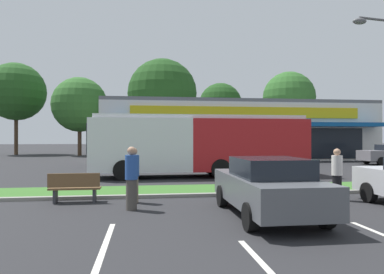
% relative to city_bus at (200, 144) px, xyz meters
% --- Properties ---
extents(grass_median, '(56.00, 2.20, 0.12)m').
position_rel_city_bus_xyz_m(grass_median, '(1.24, -5.11, -1.70)').
color(grass_median, '#386B28').
rests_on(grass_median, ground_plane).
extents(curb_lip, '(56.00, 0.24, 0.12)m').
position_rel_city_bus_xyz_m(curb_lip, '(1.24, -6.33, -1.70)').
color(curb_lip, gray).
rests_on(curb_lip, ground_plane).
extents(parking_stripe_0, '(0.12, 4.80, 0.01)m').
position_rel_city_bus_xyz_m(parking_stripe_0, '(-3.69, -12.32, -1.76)').
color(parking_stripe_0, silver).
rests_on(parking_stripe_0, ground_plane).
extents(storefront_building, '(25.28, 12.15, 5.51)m').
position_rel_city_bus_xyz_m(storefront_building, '(6.00, 16.29, 1.00)').
color(storefront_building, silver).
rests_on(storefront_building, ground_plane).
extents(tree_far_left, '(7.04, 7.04, 11.24)m').
position_rel_city_bus_xyz_m(tree_far_left, '(-18.50, 27.02, 5.94)').
color(tree_far_left, '#473323').
rests_on(tree_far_left, ground_plane).
extents(tree_left, '(6.37, 6.37, 9.12)m').
position_rel_city_bus_xyz_m(tree_left, '(-10.41, 23.85, 4.16)').
color(tree_left, '#473323').
rests_on(tree_left, ground_plane).
extents(tree_mid_left, '(8.16, 8.16, 11.38)m').
position_rel_city_bus_xyz_m(tree_mid_left, '(-0.82, 23.13, 5.53)').
color(tree_mid_left, '#473323').
rests_on(tree_mid_left, ground_plane).
extents(tree_mid, '(5.75, 5.75, 9.35)m').
position_rel_city_bus_xyz_m(tree_mid, '(7.11, 27.38, 4.70)').
color(tree_mid, '#473323').
rests_on(tree_mid, ground_plane).
extents(tree_mid_right, '(6.40, 6.40, 10.24)m').
position_rel_city_bus_xyz_m(tree_mid_right, '(14.81, 23.00, 5.26)').
color(tree_mid_right, '#473323').
rests_on(tree_mid_right, ground_plane).
extents(city_bus, '(11.41, 2.78, 3.25)m').
position_rel_city_bus_xyz_m(city_bus, '(0.00, 0.00, 0.00)').
color(city_bus, '#AD191E').
rests_on(city_bus, ground_plane).
extents(bus_stop_bench, '(1.60, 0.45, 0.95)m').
position_rel_city_bus_xyz_m(bus_stop_bench, '(-5.14, -6.91, -1.26)').
color(bus_stop_bench, brown).
rests_on(bus_stop_bench, ground_plane).
extents(car_0, '(2.01, 4.56, 1.55)m').
position_rel_city_bus_xyz_m(car_0, '(0.28, -9.63, -0.97)').
color(car_0, '#515459').
rests_on(car_0, ground_plane).
extents(car_1, '(4.67, 1.94, 1.47)m').
position_rel_city_bus_xyz_m(car_1, '(-0.86, 5.47, -1.00)').
color(car_1, navy).
rests_on(car_1, ground_plane).
extents(pedestrian_near_bench, '(0.35, 0.35, 1.75)m').
position_rel_city_bus_xyz_m(pedestrian_near_bench, '(-3.28, -7.16, -0.88)').
color(pedestrian_near_bench, '#726651').
rests_on(pedestrian_near_bench, ground_plane).
extents(pedestrian_by_pole, '(0.37, 0.37, 1.82)m').
position_rel_city_bus_xyz_m(pedestrian_by_pole, '(-3.30, -8.32, -0.85)').
color(pedestrian_by_pole, '#47423D').
rests_on(pedestrian_by_pole, ground_plane).
extents(pedestrian_mid, '(0.35, 0.35, 1.72)m').
position_rel_city_bus_xyz_m(pedestrian_mid, '(3.39, -7.64, -0.90)').
color(pedestrian_mid, black).
rests_on(pedestrian_mid, ground_plane).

